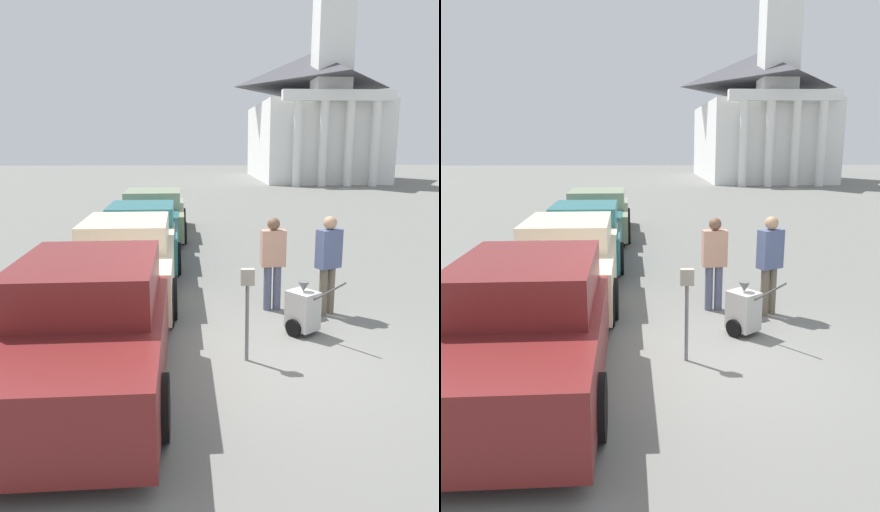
% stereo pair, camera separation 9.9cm
% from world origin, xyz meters
% --- Properties ---
extents(ground_plane, '(120.00, 120.00, 0.00)m').
position_xyz_m(ground_plane, '(0.00, 0.00, 0.00)').
color(ground_plane, slate).
extents(parked_car_maroon, '(2.07, 5.16, 1.56)m').
position_xyz_m(parked_car_maroon, '(-2.30, -0.23, 0.72)').
color(parked_car_maroon, maroon).
rests_on(parked_car_maroon, ground_plane).
extents(parked_car_cream, '(2.00, 5.00, 1.51)m').
position_xyz_m(parked_car_cream, '(-2.30, 3.22, 0.71)').
color(parked_car_cream, beige).
rests_on(parked_car_cream, ground_plane).
extents(parked_car_teal, '(1.99, 4.77, 1.44)m').
position_xyz_m(parked_car_teal, '(-2.30, 6.09, 0.68)').
color(parked_car_teal, '#23666B').
rests_on(parked_car_teal, ground_plane).
extents(parked_car_sage, '(2.15, 4.98, 1.45)m').
position_xyz_m(parked_car_sage, '(-2.30, 9.65, 0.67)').
color(parked_car_sage, gray).
rests_on(parked_car_sage, ground_plane).
extents(parking_meter, '(0.18, 0.09, 1.29)m').
position_xyz_m(parking_meter, '(-0.31, 0.04, 0.90)').
color(parking_meter, slate).
rests_on(parking_meter, ground_plane).
extents(person_worker, '(0.43, 0.24, 1.66)m').
position_xyz_m(person_worker, '(0.36, 2.14, 0.94)').
color(person_worker, '#515670').
rests_on(person_worker, ground_plane).
extents(person_supervisor, '(0.47, 0.39, 1.72)m').
position_xyz_m(person_supervisor, '(1.26, 1.84, 0.98)').
color(person_supervisor, '#665B4C').
rests_on(person_supervisor, ground_plane).
extents(equipment_cart, '(0.75, 0.90, 1.00)m').
position_xyz_m(equipment_cart, '(0.66, 0.97, 0.39)').
color(equipment_cart, '#B2B2AD').
rests_on(equipment_cart, ground_plane).
extents(church, '(8.97, 15.09, 24.10)m').
position_xyz_m(church, '(8.55, 34.51, 5.68)').
color(church, white).
rests_on(church, ground_plane).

